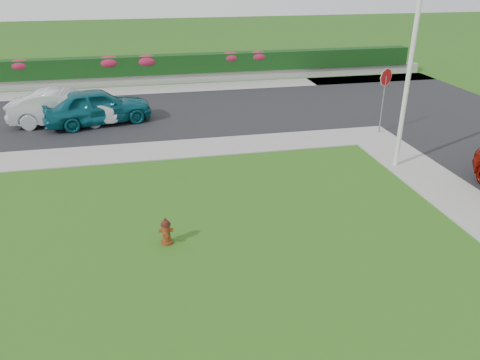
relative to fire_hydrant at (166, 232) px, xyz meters
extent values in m
plane|color=black|center=(2.01, -2.22, -0.35)|extent=(120.00, 120.00, 0.00)
cube|color=black|center=(-2.99, 11.78, -0.33)|extent=(26.00, 8.00, 0.04)
cube|color=gray|center=(-3.99, 6.78, -0.33)|extent=(24.00, 2.00, 0.04)
cube|color=gray|center=(9.01, 6.78, -0.33)|extent=(2.00, 2.00, 0.04)
cube|color=gray|center=(1.01, 16.78, -0.33)|extent=(34.00, 2.00, 0.04)
cube|color=gray|center=(1.01, 18.28, -0.05)|extent=(34.00, 0.40, 0.60)
cube|color=black|center=(1.01, 18.38, 0.80)|extent=(32.00, 0.90, 1.10)
cylinder|color=#4D220C|center=(0.00, 0.01, -0.31)|extent=(0.31, 0.31, 0.07)
cylinder|color=#4D220C|center=(0.00, 0.01, -0.03)|extent=(0.21, 0.21, 0.48)
cylinder|color=black|center=(0.00, 0.01, 0.21)|extent=(0.26, 0.26, 0.05)
sphere|color=black|center=(0.00, 0.01, 0.23)|extent=(0.21, 0.21, 0.21)
cylinder|color=black|center=(0.00, 0.01, 0.35)|extent=(0.06, 0.06, 0.06)
cylinder|color=#4D220C|center=(-0.14, 0.02, 0.04)|extent=(0.10, 0.11, 0.10)
cylinder|color=#4D220C|center=(0.14, -0.01, 0.04)|extent=(0.10, 0.11, 0.10)
cylinder|color=#4D220C|center=(-0.01, -0.13, -0.02)|extent=(0.15, 0.13, 0.14)
imported|color=#0D5562|center=(-2.34, 10.76, 0.50)|extent=(5.06, 3.07, 1.61)
imported|color=#B4B7BC|center=(-3.76, 10.95, 0.47)|extent=(4.81, 2.01, 1.55)
cylinder|color=silver|center=(8.42, 3.52, 2.60)|extent=(0.16, 0.16, 5.90)
cylinder|color=slate|center=(9.57, 7.03, 0.88)|extent=(0.06, 0.06, 2.46)
cylinder|color=#AF0B12|center=(9.57, 7.03, 2.06)|extent=(0.66, 0.33, 0.72)
cylinder|color=white|center=(9.57, 7.03, 2.06)|extent=(0.70, 0.34, 0.76)
ellipsoid|color=#BE2039|center=(-6.98, 18.28, 1.08)|extent=(1.35, 0.87, 0.67)
ellipsoid|color=#BE2039|center=(-2.08, 18.28, 1.07)|extent=(1.44, 0.93, 0.72)
ellipsoid|color=#BE2039|center=(0.10, 18.28, 1.06)|extent=(1.46, 0.94, 0.73)
ellipsoid|color=#BE2039|center=(5.19, 18.28, 1.09)|extent=(1.30, 0.83, 0.65)
ellipsoid|color=#BE2039|center=(6.93, 18.28, 1.09)|extent=(1.34, 0.86, 0.67)
camera|label=1|loc=(-0.27, -10.55, 6.23)|focal=35.00mm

